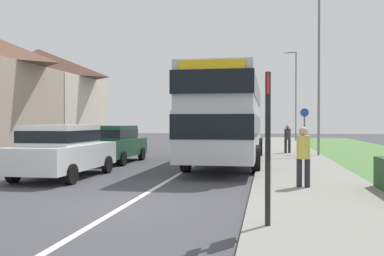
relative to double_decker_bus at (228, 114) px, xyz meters
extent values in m
plane|color=#424247|center=(-1.36, -9.58, -2.14)|extent=(120.00, 120.00, 0.00)
cube|color=silver|center=(-1.36, -1.58, -2.14)|extent=(0.14, 60.00, 0.01)
cube|color=gray|center=(2.84, -3.58, -2.08)|extent=(3.20, 68.00, 0.12)
cube|color=#BCBCC1|center=(0.00, 0.00, -0.82)|extent=(2.50, 11.31, 1.65)
cube|color=#BCBCC1|center=(0.00, 0.00, 0.78)|extent=(2.45, 11.09, 1.55)
cube|color=black|center=(0.00, 0.00, -0.49)|extent=(2.52, 11.37, 0.76)
cube|color=black|center=(0.00, 0.00, 0.86)|extent=(2.52, 11.37, 0.72)
cube|color=gold|center=(0.00, -5.60, 1.28)|extent=(2.00, 0.08, 0.44)
cylinder|color=black|center=(-1.25, 3.51, -1.64)|extent=(0.30, 1.00, 1.00)
cylinder|color=black|center=(1.25, 3.51, -1.64)|extent=(0.30, 1.00, 1.00)
cylinder|color=black|center=(-1.25, -3.11, -1.64)|extent=(0.30, 1.00, 1.00)
cylinder|color=black|center=(1.25, -3.11, -1.64)|extent=(0.30, 1.00, 1.00)
cube|color=silver|center=(-4.82, -5.36, -1.46)|extent=(1.85, 4.50, 0.77)
cube|color=silver|center=(-4.82, -5.59, -0.75)|extent=(1.63, 2.47, 0.63)
cube|color=black|center=(-4.82, -5.59, -0.78)|extent=(1.66, 2.50, 0.35)
cylinder|color=black|center=(-5.72, -3.97, -1.84)|extent=(0.20, 0.60, 0.60)
cylinder|color=black|center=(-3.91, -3.97, -1.84)|extent=(0.20, 0.60, 0.60)
cylinder|color=black|center=(-5.72, -6.76, -1.84)|extent=(0.20, 0.60, 0.60)
cylinder|color=black|center=(-3.91, -6.76, -1.84)|extent=(0.20, 0.60, 0.60)
cube|color=#19472D|center=(-5.05, -0.15, -1.47)|extent=(1.71, 4.41, 0.74)
cube|color=#19472D|center=(-5.05, -0.37, -0.80)|extent=(1.50, 2.43, 0.60)
cube|color=black|center=(-5.05, -0.37, -0.83)|extent=(1.54, 2.45, 0.34)
cylinder|color=black|center=(-5.88, 1.22, -1.84)|extent=(0.20, 0.60, 0.60)
cylinder|color=black|center=(-4.21, 1.22, -1.84)|extent=(0.20, 0.60, 0.60)
cylinder|color=black|center=(-5.88, -1.52, -1.84)|extent=(0.20, 0.60, 0.60)
cylinder|color=black|center=(-4.21, -1.52, -1.84)|extent=(0.20, 0.60, 0.60)
cylinder|color=#23232D|center=(2.45, -6.90, -1.72)|extent=(0.14, 0.14, 0.85)
cylinder|color=#23232D|center=(2.65, -6.90, -1.72)|extent=(0.14, 0.14, 0.85)
cylinder|color=#D1C14C|center=(2.55, -6.90, -0.99)|extent=(0.34, 0.34, 0.60)
sphere|color=tan|center=(2.55, -6.90, -0.58)|extent=(0.22, 0.22, 0.22)
cylinder|color=#23232D|center=(2.63, 5.52, -1.72)|extent=(0.14, 0.14, 0.85)
cylinder|color=#23232D|center=(2.83, 5.52, -1.72)|extent=(0.14, 0.14, 0.85)
cylinder|color=#333338|center=(2.73, 5.52, -0.99)|extent=(0.34, 0.34, 0.60)
sphere|color=tan|center=(2.73, 5.52, -0.58)|extent=(0.22, 0.22, 0.22)
cylinder|color=black|center=(1.64, -11.15, -0.84)|extent=(0.09, 0.09, 2.60)
cube|color=red|center=(1.64, -11.15, 0.26)|extent=(0.04, 0.44, 0.32)
cube|color=black|center=(1.64, -11.13, -0.59)|extent=(0.06, 0.52, 0.68)
cylinder|color=slate|center=(3.56, 4.79, -1.09)|extent=(0.08, 0.08, 2.10)
cylinder|color=blue|center=(3.56, 4.79, 0.16)|extent=(0.44, 0.03, 0.44)
cylinder|color=slate|center=(4.22, 4.29, 2.06)|extent=(0.12, 0.12, 8.40)
cylinder|color=slate|center=(4.23, 21.74, 1.98)|extent=(0.12, 0.12, 8.24)
cube|color=slate|center=(3.78, 21.74, 6.05)|extent=(0.90, 0.10, 0.10)
cube|color=silver|center=(3.33, 21.74, 5.98)|extent=(0.36, 0.20, 0.14)
cube|color=beige|center=(-13.95, 8.91, 0.27)|extent=(7.34, 6.79, 4.82)
pyramid|color=#4C3328|center=(-13.95, 8.91, 3.70)|extent=(7.34, 6.79, 2.03)
camera|label=1|loc=(1.62, -18.08, -0.36)|focal=39.66mm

